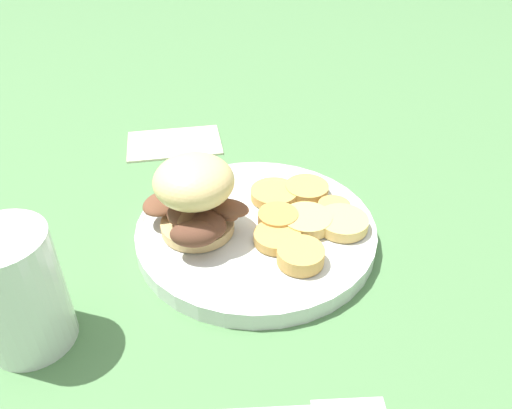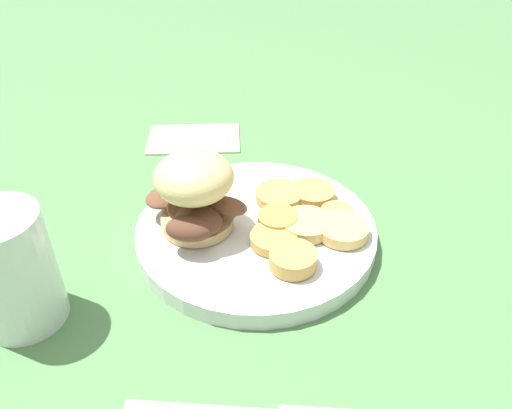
# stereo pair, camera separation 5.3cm
# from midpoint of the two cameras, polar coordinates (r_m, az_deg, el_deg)

# --- Properties ---
(ground_plane) EXTENTS (4.00, 4.00, 0.00)m
(ground_plane) POSITION_cam_midpoint_polar(r_m,az_deg,el_deg) (0.56, -2.72, -3.96)
(ground_plane) COLOR #4C7A47
(dinner_plate) EXTENTS (0.26, 0.26, 0.02)m
(dinner_plate) POSITION_cam_midpoint_polar(r_m,az_deg,el_deg) (0.55, -2.75, -3.01)
(dinner_plate) COLOR silver
(dinner_plate) RESTS_ON ground_plane
(sandwich) EXTENTS (0.10, 0.12, 0.09)m
(sandwich) POSITION_cam_midpoint_polar(r_m,az_deg,el_deg) (0.51, -9.96, 0.63)
(sandwich) COLOR tan
(sandwich) RESTS_ON dinner_plate
(potato_round_0) EXTENTS (0.06, 0.06, 0.01)m
(potato_round_0) POSITION_cam_midpoint_polar(r_m,az_deg,el_deg) (0.58, -0.30, 1.09)
(potato_round_0) COLOR tan
(potato_round_0) RESTS_ON dinner_plate
(potato_round_1) EXTENTS (0.06, 0.06, 0.01)m
(potato_round_1) POSITION_cam_midpoint_polar(r_m,az_deg,el_deg) (0.54, 7.11, -2.18)
(potato_round_1) COLOR #DBB766
(potato_round_1) RESTS_ON dinner_plate
(potato_round_2) EXTENTS (0.04, 0.04, 0.01)m
(potato_round_2) POSITION_cam_midpoint_polar(r_m,az_deg,el_deg) (0.56, 6.26, -0.48)
(potato_round_2) COLOR tan
(potato_round_2) RESTS_ON dinner_plate
(potato_round_3) EXTENTS (0.05, 0.05, 0.01)m
(potato_round_3) POSITION_cam_midpoint_polar(r_m,az_deg,el_deg) (0.54, 3.03, -1.96)
(potato_round_3) COLOR #DBB766
(potato_round_3) RESTS_ON dinner_plate
(potato_round_4) EXTENTS (0.05, 0.05, 0.01)m
(potato_round_4) POSITION_cam_midpoint_polar(r_m,az_deg,el_deg) (0.52, -0.51, -3.87)
(potato_round_4) COLOR tan
(potato_round_4) RESTS_ON dinner_plate
(potato_round_5) EXTENTS (0.05, 0.05, 0.01)m
(potato_round_5) POSITION_cam_midpoint_polar(r_m,az_deg,el_deg) (0.59, 3.29, 1.64)
(potato_round_5) COLOR tan
(potato_round_5) RESTS_ON dinner_plate
(potato_round_6) EXTENTS (0.04, 0.04, 0.01)m
(potato_round_6) POSITION_cam_midpoint_polar(r_m,az_deg,el_deg) (0.54, -0.28, -1.68)
(potato_round_6) COLOR #BC8942
(potato_round_6) RESTS_ON dinner_plate
(potato_round_7) EXTENTS (0.05, 0.05, 0.02)m
(potato_round_7) POSITION_cam_midpoint_polar(r_m,az_deg,el_deg) (0.49, 2.05, -5.98)
(potato_round_7) COLOR tan
(potato_round_7) RESTS_ON dinner_plate
(drinking_glass) EXTENTS (0.07, 0.07, 0.11)m
(drinking_glass) POSITION_cam_midpoint_polar(r_m,az_deg,el_deg) (0.47, -28.58, -8.87)
(drinking_glass) COLOR silver
(drinking_glass) RESTS_ON ground_plane
(napkin) EXTENTS (0.15, 0.16, 0.01)m
(napkin) POSITION_cam_midpoint_polar(r_m,az_deg,el_deg) (0.75, -11.35, 6.94)
(napkin) COLOR beige
(napkin) RESTS_ON ground_plane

